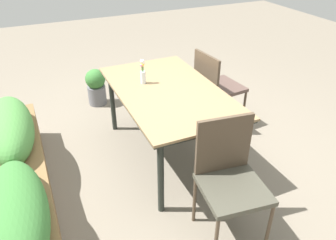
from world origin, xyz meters
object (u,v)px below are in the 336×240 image
at_px(chair_near_right, 215,84).
at_px(chair_end_left, 229,174).
at_px(dining_table, 168,96).
at_px(flower_vase, 143,72).
at_px(potted_plant, 96,86).
at_px(planter_box, 17,180).

xyz_separation_m(chair_near_right, chair_end_left, (-1.43, 0.74, 0.03)).
distance_m(dining_table, flower_vase, 0.34).
xyz_separation_m(dining_table, chair_near_right, (0.35, -0.75, -0.17)).
height_order(chair_near_right, potted_plant, chair_near_right).
relative_size(chair_end_left, potted_plant, 1.95).
xyz_separation_m(chair_end_left, flower_vase, (1.31, 0.17, 0.33)).
bearing_deg(chair_end_left, chair_near_right, -110.35).
bearing_deg(dining_table, potted_plant, 16.08).
height_order(planter_box, potted_plant, planter_box).
xyz_separation_m(flower_vase, planter_box, (-0.47, 1.28, -0.54)).
height_order(chair_end_left, potted_plant, chair_end_left).
bearing_deg(planter_box, chair_end_left, -120.23).
bearing_deg(dining_table, flower_vase, 34.76).
height_order(flower_vase, potted_plant, flower_vase).
distance_m(dining_table, planter_box, 1.51).
distance_m(dining_table, potted_plant, 1.54).
bearing_deg(chair_end_left, dining_table, -82.31).
height_order(dining_table, potted_plant, dining_table).
height_order(dining_table, chair_end_left, chair_end_left).
relative_size(chair_end_left, planter_box, 0.40).
bearing_deg(potted_plant, planter_box, 147.93).
bearing_deg(flower_vase, chair_near_right, -82.81).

